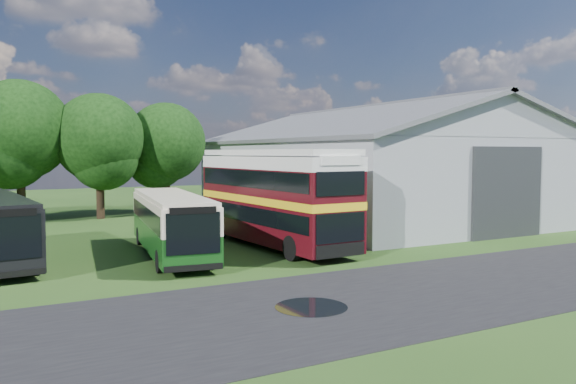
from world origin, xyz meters
TOP-DOWN VIEW (x-y plane):
  - ground at (0.00, 0.00)m, footprint 120.00×120.00m
  - asphalt_road at (3.00, -3.00)m, footprint 60.00×8.00m
  - puddle at (-1.50, -3.00)m, footprint 2.20×2.20m
  - storage_shed at (15.00, 15.98)m, footprint 18.80×24.80m
  - tree_mid at (-8.00, 24.80)m, footprint 6.80×6.80m
  - tree_right_a at (-3.00, 23.80)m, footprint 6.26×6.26m
  - tree_right_b at (2.00, 24.60)m, footprint 5.98×5.98m
  - shrub_front at (5.60, 6.00)m, footprint 1.70×1.70m
  - shrub_mid at (5.60, 8.00)m, footprint 1.60×1.60m
  - shrub_back at (5.60, 10.00)m, footprint 1.80×1.80m
  - bus_green_single at (-2.71, 7.41)m, footprint 3.60×10.32m
  - bus_maroon_double at (2.55, 7.56)m, footprint 3.45×11.34m

SIDE VIEW (x-z plane):
  - ground at x=0.00m, z-range 0.00..0.00m
  - asphalt_road at x=3.00m, z-range -0.01..0.01m
  - puddle at x=-1.50m, z-range -0.01..0.01m
  - shrub_front at x=5.60m, z-range -0.85..0.85m
  - shrub_mid at x=5.60m, z-range -0.80..0.80m
  - shrub_back at x=5.60m, z-range -0.90..0.90m
  - bus_green_single at x=-2.71m, z-range 0.09..2.88m
  - bus_maroon_double at x=2.55m, z-range 0.00..4.81m
  - storage_shed at x=15.00m, z-range 0.09..8.24m
  - tree_right_b at x=2.00m, z-range 1.21..9.66m
  - tree_right_a at x=-3.00m, z-range 1.27..10.10m
  - tree_mid at x=-8.00m, z-range 1.38..10.98m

